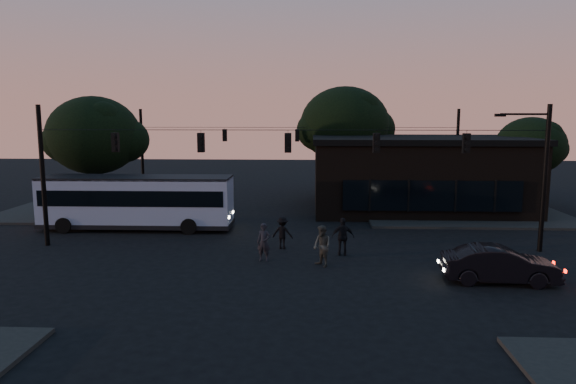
{
  "coord_description": "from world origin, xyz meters",
  "views": [
    {
      "loc": [
        1.25,
        -22.31,
        6.88
      ],
      "look_at": [
        0.0,
        4.0,
        3.0
      ],
      "focal_mm": 32.0,
      "sensor_mm": 36.0,
      "label": 1
    }
  ],
  "objects_px": {
    "car": "(499,265)",
    "pedestrian_c": "(343,237)",
    "building": "(417,173)",
    "bus": "(137,200)",
    "pedestrian_d": "(283,233)",
    "pedestrian_a": "(264,242)",
    "pedestrian_b": "(322,246)"
  },
  "relations": [
    {
      "from": "pedestrian_a",
      "to": "pedestrian_c",
      "type": "relative_size",
      "value": 0.96
    },
    {
      "from": "building",
      "to": "car",
      "type": "distance_m",
      "value": 17.29
    },
    {
      "from": "pedestrian_a",
      "to": "building",
      "type": "bearing_deg",
      "value": 64.82
    },
    {
      "from": "pedestrian_b",
      "to": "building",
      "type": "bearing_deg",
      "value": 118.49
    },
    {
      "from": "pedestrian_d",
      "to": "car",
      "type": "bearing_deg",
      "value": 161.93
    },
    {
      "from": "bus",
      "to": "pedestrian_c",
      "type": "xyz_separation_m",
      "value": [
        12.27,
        -5.49,
        -0.88
      ]
    },
    {
      "from": "bus",
      "to": "pedestrian_d",
      "type": "bearing_deg",
      "value": -25.55
    },
    {
      "from": "pedestrian_a",
      "to": "pedestrian_d",
      "type": "distance_m",
      "value": 2.48
    },
    {
      "from": "pedestrian_b",
      "to": "pedestrian_c",
      "type": "xyz_separation_m",
      "value": [
        1.07,
        1.92,
        -0.0
      ]
    },
    {
      "from": "pedestrian_c",
      "to": "bus",
      "type": "bearing_deg",
      "value": -24.17
    },
    {
      "from": "pedestrian_c",
      "to": "pedestrian_d",
      "type": "distance_m",
      "value": 3.32
    },
    {
      "from": "pedestrian_b",
      "to": "pedestrian_c",
      "type": "relative_size",
      "value": 1.01
    },
    {
      "from": "car",
      "to": "pedestrian_c",
      "type": "xyz_separation_m",
      "value": [
        -6.28,
        3.91,
        0.19
      ]
    },
    {
      "from": "bus",
      "to": "car",
      "type": "bearing_deg",
      "value": -27.46
    },
    {
      "from": "pedestrian_c",
      "to": "pedestrian_b",
      "type": "bearing_deg",
      "value": 60.77
    },
    {
      "from": "pedestrian_a",
      "to": "pedestrian_d",
      "type": "bearing_deg",
      "value": 81.8
    },
    {
      "from": "car",
      "to": "pedestrian_b",
      "type": "relative_size",
      "value": 2.42
    },
    {
      "from": "car",
      "to": "pedestrian_d",
      "type": "bearing_deg",
      "value": 65.23
    },
    {
      "from": "bus",
      "to": "pedestrian_c",
      "type": "relative_size",
      "value": 6.11
    },
    {
      "from": "pedestrian_a",
      "to": "pedestrian_c",
      "type": "height_order",
      "value": "pedestrian_c"
    },
    {
      "from": "building",
      "to": "bus",
      "type": "bearing_deg",
      "value": -157.18
    },
    {
      "from": "bus",
      "to": "pedestrian_d",
      "type": "relative_size",
      "value": 6.9
    },
    {
      "from": "building",
      "to": "pedestrian_b",
      "type": "xyz_separation_m",
      "value": [
        -7.27,
        -15.18,
        -1.75
      ]
    },
    {
      "from": "pedestrian_b",
      "to": "pedestrian_d",
      "type": "height_order",
      "value": "pedestrian_b"
    },
    {
      "from": "car",
      "to": "pedestrian_c",
      "type": "bearing_deg",
      "value": 62.02
    },
    {
      "from": "bus",
      "to": "pedestrian_c",
      "type": "bearing_deg",
      "value": -24.7
    },
    {
      "from": "pedestrian_d",
      "to": "pedestrian_a",
      "type": "bearing_deg",
      "value": 82.73
    },
    {
      "from": "building",
      "to": "pedestrian_d",
      "type": "xyz_separation_m",
      "value": [
        -9.28,
        -12.05,
        -1.86
      ]
    },
    {
      "from": "car",
      "to": "pedestrian_b",
      "type": "distance_m",
      "value": 7.62
    },
    {
      "from": "building",
      "to": "bus",
      "type": "height_order",
      "value": "building"
    },
    {
      "from": "bus",
      "to": "pedestrian_a",
      "type": "xyz_separation_m",
      "value": [
        8.43,
        -6.63,
        -0.92
      ]
    },
    {
      "from": "bus",
      "to": "pedestrian_b",
      "type": "height_order",
      "value": "bus"
    }
  ]
}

